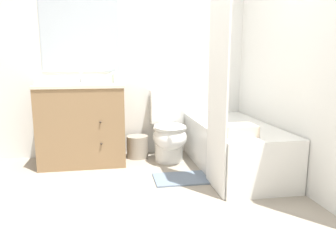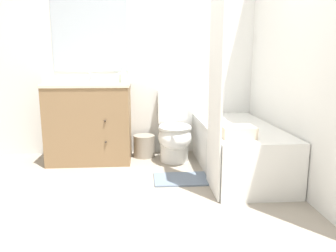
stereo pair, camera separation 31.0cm
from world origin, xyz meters
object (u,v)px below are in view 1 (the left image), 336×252
(vanity_cabinet, at_px, (82,123))
(tissue_box, at_px, (113,78))
(soap_dispenser, at_px, (116,77))
(hand_towel_folded, at_px, (50,81))
(bath_mat, at_px, (182,178))
(wastebasket, at_px, (138,147))
(bath_towel_folded, at_px, (239,130))
(toilet, at_px, (168,132))
(sink_faucet, at_px, (82,80))
(bathtub, at_px, (233,146))

(vanity_cabinet, relative_size, tissue_box, 6.93)
(soap_dispenser, distance_m, hand_towel_folded, 0.72)
(tissue_box, height_order, soap_dispenser, soap_dispenser)
(vanity_cabinet, distance_m, bath_mat, 1.30)
(wastebasket, height_order, bath_towel_folded, bath_towel_folded)
(vanity_cabinet, relative_size, soap_dispenser, 5.75)
(toilet, xyz_separation_m, wastebasket, (-0.35, 0.17, -0.20))
(vanity_cabinet, xyz_separation_m, tissue_box, (0.36, 0.14, 0.49))
(tissue_box, height_order, bath_mat, tissue_box)
(bath_towel_folded, bearing_deg, sink_faucet, 139.34)
(vanity_cabinet, bearing_deg, toilet, -4.43)
(bath_mat, bearing_deg, bathtub, 19.48)
(toilet, xyz_separation_m, bath_towel_folded, (0.47, -0.95, 0.21))
(wastebasket, bearing_deg, hand_towel_folded, -165.03)
(bath_towel_folded, bearing_deg, vanity_cabinet, 144.44)
(sink_faucet, xyz_separation_m, bathtub, (1.59, -0.71, -0.68))
(hand_towel_folded, bearing_deg, soap_dispenser, 17.64)
(vanity_cabinet, distance_m, soap_dispenser, 0.64)
(bath_towel_folded, bearing_deg, wastebasket, 126.17)
(bathtub, xyz_separation_m, bath_mat, (-0.61, -0.22, -0.24))
(toilet, distance_m, tissue_box, 0.88)
(tissue_box, bearing_deg, bath_towel_folded, -47.38)
(toilet, bearing_deg, vanity_cabinet, 175.57)
(bathtub, distance_m, bath_towel_folded, 0.62)
(toilet, distance_m, soap_dispenser, 0.86)
(vanity_cabinet, height_order, tissue_box, tissue_box)
(wastebasket, relative_size, soap_dispenser, 1.62)
(bath_towel_folded, bearing_deg, bath_mat, 146.31)
(vanity_cabinet, xyz_separation_m, sink_faucet, (-0.00, 0.21, 0.47))
(tissue_box, bearing_deg, bathtub, -27.73)
(vanity_cabinet, height_order, toilet, vanity_cabinet)
(vanity_cabinet, relative_size, sink_faucet, 6.60)
(sink_faucet, bearing_deg, hand_towel_folded, -129.26)
(sink_faucet, distance_m, soap_dispenser, 0.42)
(bath_towel_folded, bearing_deg, tissue_box, 132.62)
(toilet, bearing_deg, bath_mat, -88.63)
(bathtub, bearing_deg, bath_mat, -160.52)
(vanity_cabinet, relative_size, bathtub, 0.59)
(sink_faucet, relative_size, tissue_box, 1.05)
(sink_faucet, bearing_deg, soap_dispenser, -19.80)
(bath_towel_folded, bearing_deg, toilet, 116.25)
(bathtub, distance_m, wastebasket, 1.15)
(bathtub, bearing_deg, vanity_cabinet, 162.37)
(sink_faucet, height_order, tissue_box, sink_faucet)
(sink_faucet, relative_size, bathtub, 0.09)
(wastebasket, bearing_deg, bathtub, -31.49)
(bathtub, height_order, soap_dispenser, soap_dispenser)
(wastebasket, xyz_separation_m, bath_towel_folded, (0.81, -1.11, 0.41))
(toilet, bearing_deg, bath_towel_folded, -63.75)
(vanity_cabinet, distance_m, toilet, 0.97)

